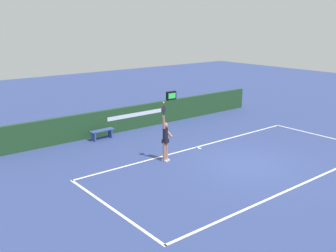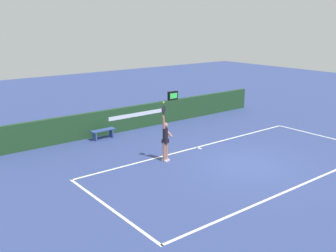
{
  "view_description": "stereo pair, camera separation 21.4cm",
  "coord_description": "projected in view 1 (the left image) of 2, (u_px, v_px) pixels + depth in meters",
  "views": [
    {
      "loc": [
        -11.55,
        -9.37,
        5.53
      ],
      "look_at": [
        -2.04,
        2.42,
        1.44
      ],
      "focal_mm": 41.51,
      "sensor_mm": 36.0,
      "label": 1
    },
    {
      "loc": [
        -11.39,
        -9.51,
        5.53
      ],
      "look_at": [
        -2.04,
        2.42,
        1.44
      ],
      "focal_mm": 41.51,
      "sensor_mm": 36.0,
      "label": 2
    }
  ],
  "objects": [
    {
      "name": "ground_plane",
      "position": [
        246.0,
        165.0,
        15.49
      ],
      "size": [
        60.0,
        60.0,
        0.0
      ],
      "primitive_type": "plane",
      "color": "navy"
    },
    {
      "name": "court_lines",
      "position": [
        242.0,
        163.0,
        15.65
      ],
      "size": [
        12.33,
        5.48,
        0.0
      ],
      "color": "white",
      "rests_on": "ground"
    },
    {
      "name": "back_wall",
      "position": [
        141.0,
        116.0,
        20.79
      ],
      "size": [
        16.19,
        0.22,
        1.25
      ],
      "color": "#1D4021",
      "rests_on": "ground"
    },
    {
      "name": "speed_display",
      "position": [
        171.0,
        96.0,
        21.85
      ],
      "size": [
        0.64,
        0.16,
        0.48
      ],
      "color": "black",
      "rests_on": "back_wall"
    },
    {
      "name": "tennis_player",
      "position": [
        165.0,
        138.0,
        15.65
      ],
      "size": [
        0.48,
        0.44,
        2.37
      ],
      "color": "#A56E5C",
      "rests_on": "ground"
    },
    {
      "name": "tennis_ball",
      "position": [
        164.0,
        102.0,
        15.3
      ],
      "size": [
        0.07,
        0.07,
        0.07
      ],
      "color": "#D1E037"
    },
    {
      "name": "courtside_bench_near",
      "position": [
        102.0,
        132.0,
        18.75
      ],
      "size": [
        1.23,
        0.4,
        0.48
      ],
      "color": "#334B91",
      "rests_on": "ground"
    }
  ]
}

